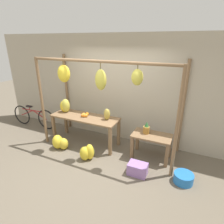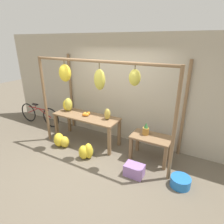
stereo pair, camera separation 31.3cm
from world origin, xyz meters
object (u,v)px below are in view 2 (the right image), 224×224
Objects in this scene: fruit_crate_white at (134,170)px; parked_bicycle at (39,114)px; orange_pile at (86,114)px; pineapple_cluster at (146,130)px; banana_pile_ground_right at (87,151)px; blue_bucket at (180,182)px; banana_pile_on_table at (68,105)px; banana_pile_ground_left at (61,141)px; papaya_pile at (107,114)px.

parked_bicycle is at bearing 167.30° from fruit_crate_white.
pineapple_cluster is (1.62, 0.09, -0.10)m from orange_pile.
banana_pile_ground_right is at bearing 178.56° from fruit_crate_white.
parked_bicycle is at bearing 171.47° from blue_bucket.
orange_pile is at bearing 125.51° from banana_pile_ground_right.
pineapple_cluster is 0.76× the size of fruit_crate_white.
banana_pile_on_table is at bearing 174.16° from orange_pile.
parked_bicycle is (-2.06, 0.19, -0.47)m from orange_pile.
banana_pile_on_table reaches higher than blue_bucket.
fruit_crate_white is 1.03× the size of blue_bucket.
orange_pile is 0.94m from banana_pile_ground_left.
papaya_pile is (-1.06, 0.72, 0.78)m from fruit_crate_white.
pineapple_cluster is 0.76× the size of banana_pile_ground_right.
blue_bucket is at bearing -16.41° from papaya_pile.
pineapple_cluster is at bearing 16.81° from banana_pile_ground_left.
banana_pile_ground_right is (0.44, -0.62, -0.64)m from orange_pile.
banana_pile_ground_right is 1.39× the size of papaya_pile.
banana_pile_ground_right is at bearing -5.57° from banana_pile_ground_left.
pineapple_cluster is at bearing 3.18° from orange_pile.
fruit_crate_white is 1.39× the size of papaya_pile.
fruit_crate_white is at bearing -170.63° from blue_bucket.
banana_pile_ground_left is 0.30× the size of parked_bicycle.
fruit_crate_white is at bearing -3.18° from banana_pile_ground_left.
parked_bicycle reaches higher than fruit_crate_white.
blue_bucket is 1.34× the size of papaya_pile.
papaya_pile reaches higher than banana_pile_ground_left.
banana_pile_on_table reaches higher than fruit_crate_white.
fruit_crate_white is (2.11, -0.12, -0.05)m from banana_pile_ground_left.
papaya_pile reaches higher than parked_bicycle.
papaya_pile is (-1.95, 0.58, 0.81)m from blue_bucket.
banana_pile_on_table is 0.68m from orange_pile.
blue_bucket is (0.94, -0.59, -0.62)m from pineapple_cluster.
banana_pile_on_table is at bearing 162.88° from fruit_crate_white.
pineapple_cluster is at bearing -1.56° from parked_bicycle.
orange_pile is at bearing 50.11° from banana_pile_ground_left.
blue_bucket is (0.89, 0.15, -0.03)m from fruit_crate_white.
blue_bucket is 2.19m from papaya_pile.
orange_pile is at bearing -5.84° from banana_pile_on_table.
papaya_pile is (1.27, 0.00, -0.04)m from banana_pile_on_table.
pineapple_cluster reaches higher than fruit_crate_white.
papaya_pile is at bearing 0.17° from banana_pile_on_table.
banana_pile_on_table is at bearing 110.02° from banana_pile_ground_left.
banana_pile_on_table reaches higher than papaya_pile.
banana_pile_ground_left is 3.01m from blue_bucket.
banana_pile_on_table is at bearing 169.95° from blue_bucket.
pineapple_cluster is 1.06× the size of papaya_pile.
banana_pile_ground_left is 1.31× the size of blue_bucket.
papaya_pile reaches higher than fruit_crate_white.
blue_bucket is at bearing 3.14° from banana_pile_ground_right.
papaya_pile is (1.05, 0.60, 0.73)m from banana_pile_ground_left.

